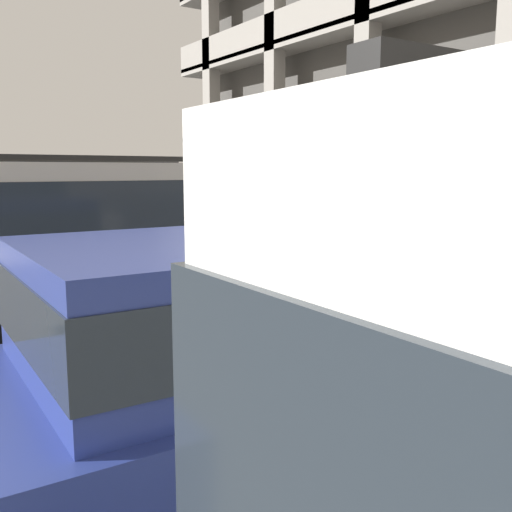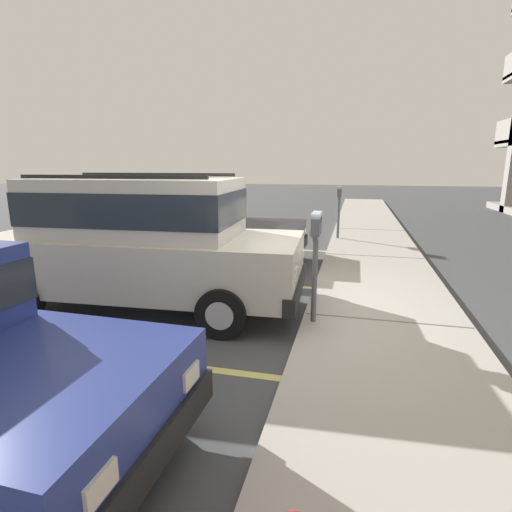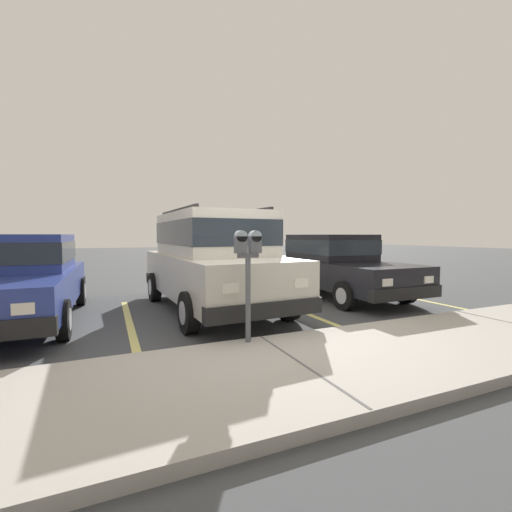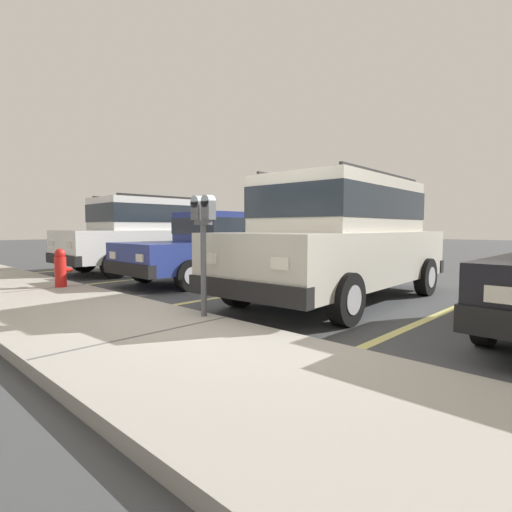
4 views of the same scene
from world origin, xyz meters
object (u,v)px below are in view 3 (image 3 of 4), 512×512
at_px(dark_hatchback, 20,276).
at_px(silver_suv, 212,257).
at_px(parking_meter_near, 248,259).
at_px(red_sedan, 334,263).

bearing_deg(dark_hatchback, silver_suv, 175.39).
bearing_deg(silver_suv, parking_meter_near, 80.86).
relative_size(red_sedan, parking_meter_near, 3.05).
bearing_deg(parking_meter_near, silver_suv, -96.02).
relative_size(red_sedan, dark_hatchback, 0.99).
distance_m(red_sedan, dark_hatchback, 6.64).
bearing_deg(silver_suv, dark_hatchback, -8.75).
xyz_separation_m(silver_suv, red_sedan, (-3.27, -0.32, -0.27)).
bearing_deg(dark_hatchback, red_sedan, -179.09).
xyz_separation_m(dark_hatchback, parking_meter_near, (-3.09, 2.96, 0.39)).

